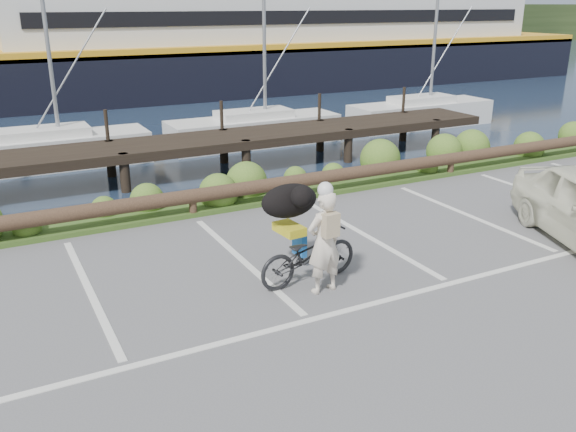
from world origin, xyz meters
name	(u,v)px	position (x,y,z in m)	size (l,w,h in m)	color
ground	(296,309)	(0.00, 0.00, 0.00)	(72.00, 72.00, 0.00)	#575659
vegetation_strip	(183,205)	(0.00, 5.30, 0.05)	(34.00, 1.60, 0.10)	#3D5B21
log_rail	(193,217)	(0.00, 4.60, 0.00)	(32.00, 0.30, 0.60)	#443021
bicycle	(309,255)	(0.61, 0.73, 0.47)	(0.62, 1.77, 0.93)	black
cyclist	(324,242)	(0.65, 0.32, 0.82)	(0.60, 0.39, 1.63)	beige
dog	(289,201)	(0.56, 1.30, 1.21)	(0.98, 0.48, 0.57)	black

